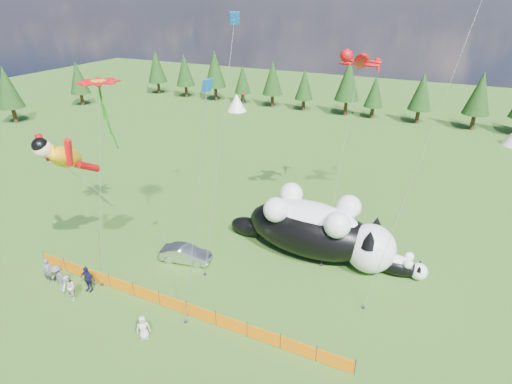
# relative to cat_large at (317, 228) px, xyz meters

# --- Properties ---
(ground) EXTENTS (160.00, 160.00, 0.00)m
(ground) POSITION_rel_cat_large_xyz_m (-6.03, -6.35, -2.18)
(ground) COLOR #133509
(ground) RESTS_ON ground
(safety_fence) EXTENTS (22.06, 0.06, 1.10)m
(safety_fence) POSITION_rel_cat_large_xyz_m (-6.03, -9.35, -1.68)
(safety_fence) COLOR #262626
(safety_fence) RESTS_ON ground
(tree_line) EXTENTS (90.00, 4.00, 8.00)m
(tree_line) POSITION_rel_cat_large_xyz_m (-6.03, 38.65, 1.82)
(tree_line) COLOR black
(tree_line) RESTS_ON ground
(festival_tents) EXTENTS (50.00, 3.20, 2.80)m
(festival_tents) POSITION_rel_cat_large_xyz_m (4.97, 33.65, -0.78)
(festival_tents) COLOR white
(festival_tents) RESTS_ON ground
(cat_large) EXTENTS (12.72, 4.87, 4.59)m
(cat_large) POSITION_rel_cat_large_xyz_m (0.00, 0.00, 0.00)
(cat_large) COLOR black
(cat_large) RESTS_ON ground
(cat_small) EXTENTS (4.40, 1.59, 1.59)m
(cat_small) POSITION_rel_cat_large_xyz_m (5.80, 0.10, -1.43)
(cat_small) COLOR black
(cat_small) RESTS_ON ground
(car) EXTENTS (3.84, 2.00, 1.21)m
(car) POSITION_rel_cat_large_xyz_m (-8.15, -4.83, -1.58)
(car) COLOR silver
(car) RESTS_ON ground
(spectator_a) EXTENTS (0.82, 0.69, 1.91)m
(spectator_a) POSITION_rel_cat_large_xyz_m (-14.94, -10.68, -1.23)
(spectator_a) COLOR #5A5A5F
(spectator_a) RESTS_ON ground
(spectator_b) EXTENTS (1.01, 0.76, 1.85)m
(spectator_b) POSITION_rel_cat_large_xyz_m (-12.40, -11.32, -1.26)
(spectator_b) COLOR silver
(spectator_b) RESTS_ON ground
(spectator_c) EXTENTS (1.13, 0.67, 1.83)m
(spectator_c) POSITION_rel_cat_large_xyz_m (-12.04, -10.14, -1.27)
(spectator_c) COLOR #151439
(spectator_c) RESTS_ON ground
(spectator_d) EXTENTS (1.19, 0.65, 1.81)m
(spectator_d) POSITION_rel_cat_large_xyz_m (-13.91, -10.82, -1.28)
(spectator_d) COLOR #5A5A5F
(spectator_d) RESTS_ON ground
(spectator_e) EXTENTS (0.88, 0.85, 1.53)m
(spectator_e) POSITION_rel_cat_large_xyz_m (-6.20, -11.84, -1.42)
(spectator_e) COLOR silver
(spectator_e) RESTS_ON ground
(superhero_kite) EXTENTS (6.14, 7.58, 11.23)m
(superhero_kite) POSITION_rel_cat_large_xyz_m (-13.56, -8.51, 6.26)
(superhero_kite) COLOR #F1AA0C
(superhero_kite) RESTS_ON ground
(gecko_kite) EXTENTS (4.10, 9.45, 14.81)m
(gecko_kite) POSITION_rel_cat_large_xyz_m (0.85, 5.02, 10.93)
(gecko_kite) COLOR red
(gecko_kite) RESTS_ON ground
(flower_kite) EXTENTS (3.35, 5.95, 13.08)m
(flower_kite) POSITION_rel_cat_large_xyz_m (-13.54, -5.00, 9.95)
(flower_kite) COLOR red
(flower_kite) RESTS_ON ground
(diamond_kite_a) EXTENTS (1.10, 6.54, 17.17)m
(diamond_kite_a) POSITION_rel_cat_large_xyz_m (-6.53, 0.22, 13.13)
(diamond_kite_a) COLOR blue
(diamond_kite_a) RESTS_ON ground
(diamond_kite_c) EXTENTS (1.66, 2.18, 14.20)m
(diamond_kite_c) POSITION_rel_cat_large_xyz_m (-3.54, -8.36, 10.54)
(diamond_kite_c) COLOR blue
(diamond_kite_c) RESTS_ON ground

